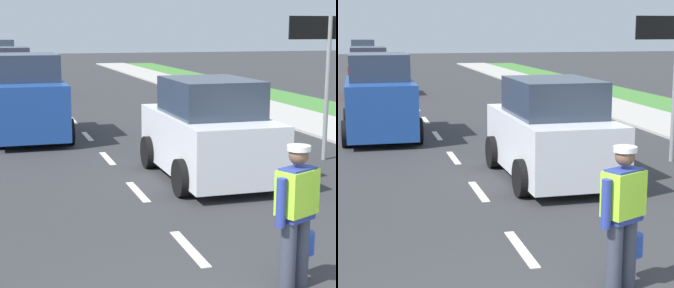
% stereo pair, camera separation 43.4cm
% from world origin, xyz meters
% --- Properties ---
extents(ground_plane, '(96.00, 96.00, 0.00)m').
position_xyz_m(ground_plane, '(0.00, 21.00, 0.00)').
color(ground_plane, '#333335').
extents(lane_center_line, '(0.14, 46.40, 0.01)m').
position_xyz_m(lane_center_line, '(0.00, 25.20, 0.00)').
color(lane_center_line, silver).
rests_on(lane_center_line, ground).
extents(road_worker, '(0.67, 0.57, 1.67)m').
position_xyz_m(road_worker, '(0.77, 1.19, 0.93)').
color(road_worker, '#383D4C').
rests_on(road_worker, ground).
extents(lane_direction_sign, '(1.16, 0.11, 3.20)m').
position_xyz_m(lane_direction_sign, '(4.47, 7.24, 2.41)').
color(lane_direction_sign, gray).
rests_on(lane_direction_sign, ground).
extents(car_oncoming_second, '(1.98, 4.11, 2.14)m').
position_xyz_m(car_oncoming_second, '(-1.62, 22.58, 0.99)').
color(car_oncoming_second, red).
rests_on(car_oncoming_second, ground).
extents(car_oncoming_lead, '(2.01, 3.91, 2.27)m').
position_xyz_m(car_oncoming_lead, '(-1.52, 11.86, 1.06)').
color(car_oncoming_lead, '#1E4799').
rests_on(car_oncoming_lead, ground).
extents(car_oncoming_third, '(1.86, 4.36, 2.25)m').
position_xyz_m(car_oncoming_third, '(-1.74, 35.20, 1.05)').
color(car_oncoming_third, silver).
rests_on(car_oncoming_third, ground).
extents(car_outgoing_ahead, '(2.02, 3.80, 1.98)m').
position_xyz_m(car_outgoing_ahead, '(1.59, 6.35, 0.92)').
color(car_outgoing_ahead, silver).
rests_on(car_outgoing_ahead, ground).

